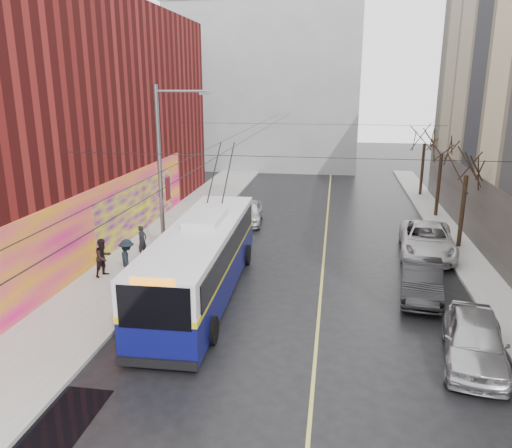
# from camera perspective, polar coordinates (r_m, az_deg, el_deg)

# --- Properties ---
(ground) EXTENTS (140.00, 140.00, 0.00)m
(ground) POSITION_cam_1_polar(r_m,az_deg,el_deg) (15.42, 0.34, -19.98)
(ground) COLOR black
(ground) RESTS_ON ground
(sidewalk_left) EXTENTS (4.00, 60.00, 0.15)m
(sidewalk_left) POSITION_cam_1_polar(r_m,az_deg,el_deg) (27.79, -12.32, -3.42)
(sidewalk_left) COLOR gray
(sidewalk_left) RESTS_ON ground
(sidewalk_right) EXTENTS (2.00, 60.00, 0.15)m
(sidewalk_right) POSITION_cam_1_polar(r_m,az_deg,el_deg) (26.92, 23.91, -5.08)
(sidewalk_right) COLOR gray
(sidewalk_right) RESTS_ON ground
(lane_line) EXTENTS (0.12, 50.00, 0.01)m
(lane_line) POSITION_cam_1_polar(r_m,az_deg,el_deg) (27.88, 7.80, -3.29)
(lane_line) COLOR #BFB74C
(lane_line) RESTS_ON ground
(building_left) EXTENTS (12.11, 36.00, 14.00)m
(building_left) POSITION_cam_1_polar(r_m,az_deg,el_deg) (31.93, -25.46, 10.60)
(building_left) COLOR #571211
(building_left) RESTS_ON ground
(building_far) EXTENTS (20.50, 12.10, 18.00)m
(building_far) POSITION_cam_1_polar(r_m,az_deg,el_deg) (57.92, 1.29, 15.68)
(building_far) COLOR gray
(building_far) RESTS_ON ground
(streetlight_pole) EXTENTS (2.65, 0.60, 9.00)m
(streetlight_pole) POSITION_cam_1_polar(r_m,az_deg,el_deg) (24.14, -10.54, 5.52)
(streetlight_pole) COLOR slate
(streetlight_pole) RESTS_ON ground
(catenary_wires) EXTENTS (18.00, 60.00, 0.22)m
(catenary_wires) POSITION_cam_1_polar(r_m,az_deg,el_deg) (27.65, -0.19, 9.97)
(catenary_wires) COLOR black
(tree_near) EXTENTS (3.20, 3.20, 6.40)m
(tree_near) POSITION_cam_1_polar(r_m,az_deg,el_deg) (29.54, 23.07, 6.61)
(tree_near) COLOR black
(tree_near) RESTS_ON ground
(tree_mid) EXTENTS (3.20, 3.20, 6.68)m
(tree_mid) POSITION_cam_1_polar(r_m,az_deg,el_deg) (36.29, 20.57, 8.77)
(tree_mid) COLOR black
(tree_mid) RESTS_ON ground
(tree_far) EXTENTS (3.20, 3.20, 6.57)m
(tree_far) POSITION_cam_1_polar(r_m,az_deg,el_deg) (43.15, 18.80, 9.73)
(tree_far) COLOR black
(tree_far) RESTS_ON ground
(puddle) EXTENTS (2.55, 3.18, 0.01)m
(puddle) POSITION_cam_1_polar(r_m,az_deg,el_deg) (15.98, -22.85, -19.94)
(puddle) COLOR black
(puddle) RESTS_ON ground
(pigeons_flying) EXTENTS (4.80, 2.39, 2.07)m
(pigeons_flying) POSITION_cam_1_polar(r_m,az_deg,el_deg) (22.97, -3.61, 11.84)
(pigeons_flying) COLOR slate
(trolleybus) EXTENTS (3.25, 12.84, 6.04)m
(trolleybus) POSITION_cam_1_polar(r_m,az_deg,el_deg) (21.80, -6.24, -4.02)
(trolleybus) COLOR #0A0C4C
(trolleybus) RESTS_ON ground
(parked_car_a) EXTENTS (2.74, 5.07, 1.64)m
(parked_car_a) POSITION_cam_1_polar(r_m,az_deg,el_deg) (18.46, 23.72, -12.03)
(parked_car_a) COLOR #AAAAAE
(parked_car_a) RESTS_ON ground
(parked_car_b) EXTENTS (2.22, 4.91, 1.56)m
(parked_car_b) POSITION_cam_1_polar(r_m,az_deg,el_deg) (22.99, 18.38, -6.09)
(parked_car_b) COLOR black
(parked_car_b) RESTS_ON ground
(parked_car_c) EXTENTS (3.32, 6.26, 1.68)m
(parked_car_c) POSITION_cam_1_polar(r_m,az_deg,el_deg) (28.66, 18.95, -1.73)
(parked_car_c) COLOR silver
(parked_car_c) RESTS_ON ground
(following_car) EXTENTS (2.15, 4.54, 1.50)m
(following_car) POSITION_cam_1_polar(r_m,az_deg,el_deg) (33.38, -0.85, 1.37)
(following_car) COLOR silver
(following_car) RESTS_ON ground
(pedestrian_a) EXTENTS (0.57, 0.71, 1.68)m
(pedestrian_a) POSITION_cam_1_polar(r_m,az_deg,el_deg) (27.08, -12.86, -1.92)
(pedestrian_a) COLOR black
(pedestrian_a) RESTS_ON sidewalk_left
(pedestrian_b) EXTENTS (1.01, 1.11, 1.85)m
(pedestrian_b) POSITION_cam_1_polar(r_m,az_deg,el_deg) (24.79, -17.06, -3.67)
(pedestrian_b) COLOR black
(pedestrian_b) RESTS_ON sidewalk_left
(pedestrian_c) EXTENTS (1.22, 1.42, 1.91)m
(pedestrian_c) POSITION_cam_1_polar(r_m,az_deg,el_deg) (24.16, -14.51, -3.90)
(pedestrian_c) COLOR black
(pedestrian_c) RESTS_ON sidewalk_left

